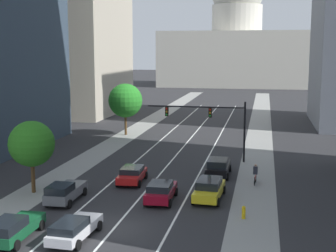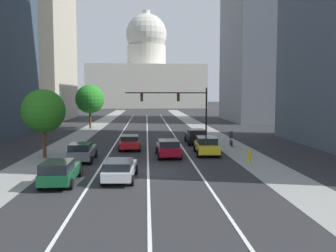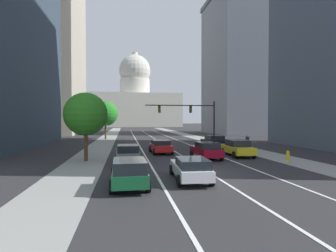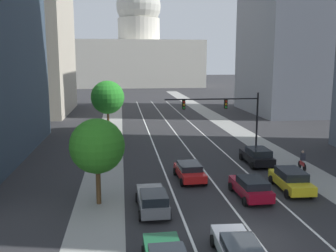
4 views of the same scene
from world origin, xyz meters
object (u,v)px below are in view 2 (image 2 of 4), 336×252
(car_black, at_px, (196,136))
(car_green, at_px, (60,171))
(capitol_building, at_px, (147,76))
(car_crimson, at_px, (168,148))
(car_white, at_px, (120,169))
(traffic_signal_mast, at_px, (179,102))
(street_tree_near_left, at_px, (90,99))
(car_red, at_px, (130,142))
(car_yellow, at_px, (207,145))
(fire_hydrant, at_px, (249,156))
(street_tree_mid_left, at_px, (43,111))
(cyclist, at_px, (231,138))
(car_gray, at_px, (82,151))

(car_black, distance_m, car_green, 20.38)
(capitol_building, bearing_deg, car_green, -92.30)
(car_crimson, xyz_separation_m, car_white, (-3.50, -8.37, -0.07))
(car_green, height_order, traffic_signal_mast, traffic_signal_mast)
(car_white, bearing_deg, street_tree_near_left, 14.07)
(car_red, height_order, car_crimson, car_crimson)
(car_yellow, distance_m, street_tree_near_left, 29.76)
(car_yellow, relative_size, fire_hydrant, 5.30)
(car_white, bearing_deg, car_red, 2.71)
(car_yellow, bearing_deg, car_white, 146.84)
(car_white, bearing_deg, fire_hydrant, -56.85)
(car_green, relative_size, street_tree_near_left, 0.70)
(capitol_building, xyz_separation_m, street_tree_mid_left, (-8.66, -120.50, -8.86))
(car_black, relative_size, cyclist, 2.68)
(car_crimson, xyz_separation_m, traffic_signal_mast, (2.16, 14.16, 3.62))
(car_gray, distance_m, cyclist, 15.83)
(car_black, relative_size, traffic_signal_mast, 0.46)
(car_red, distance_m, traffic_signal_mast, 11.73)
(street_tree_near_left, bearing_deg, car_gray, -82.79)
(cyclist, relative_size, street_tree_mid_left, 0.30)
(car_red, relative_size, car_crimson, 0.98)
(car_gray, distance_m, fire_hydrant, 13.26)
(cyclist, bearing_deg, street_tree_mid_left, 113.29)
(car_red, distance_m, fire_hydrant, 12.13)
(street_tree_near_left, bearing_deg, traffic_signal_mast, -45.51)
(cyclist, distance_m, street_tree_near_left, 27.53)
(car_gray, bearing_deg, street_tree_mid_left, 60.90)
(car_white, xyz_separation_m, street_tree_mid_left, (-6.91, 8.62, 3.21))
(car_yellow, distance_m, car_green, 14.75)
(car_green, bearing_deg, car_black, -31.82)
(fire_hydrant, bearing_deg, street_tree_mid_left, 170.08)
(car_green, bearing_deg, car_crimson, -38.15)
(car_yellow, distance_m, cyclist, 5.98)
(capitol_building, xyz_separation_m, street_tree_near_left, (-8.86, -93.60, -8.20))
(capitol_building, relative_size, cyclist, 26.62)
(car_green, bearing_deg, street_tree_mid_left, 19.06)
(capitol_building, xyz_separation_m, car_green, (-5.22, -129.94, -12.01))
(capitol_building, xyz_separation_m, cyclist, (8.57, -114.57, -11.94))
(car_black, distance_m, cyclist, 3.96)
(car_gray, height_order, street_tree_mid_left, street_tree_mid_left)
(traffic_signal_mast, distance_m, fire_hydrant, 17.75)
(car_red, height_order, street_tree_mid_left, street_tree_mid_left)
(car_black, xyz_separation_m, street_tree_mid_left, (-13.89, -8.06, 3.11))
(traffic_signal_mast, xyz_separation_m, street_tree_near_left, (-12.77, 13.00, 0.18))
(fire_hydrant, bearing_deg, traffic_signal_mast, 103.64)
(car_black, xyz_separation_m, car_gray, (-10.45, -9.90, -0.04))
(car_yellow, distance_m, car_crimson, 3.69)
(street_tree_mid_left, relative_size, street_tree_near_left, 0.84)
(car_crimson, relative_size, cyclist, 2.56)
(car_white, relative_size, traffic_signal_mast, 0.47)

